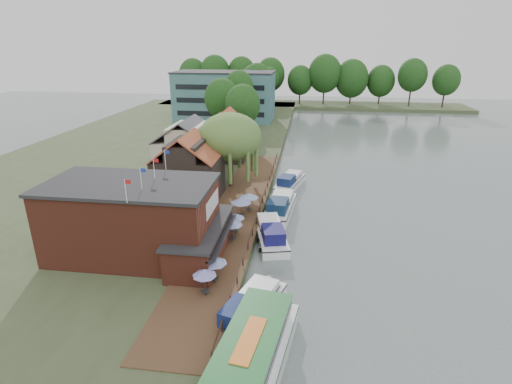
{
  "coord_description": "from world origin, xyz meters",
  "views": [
    {
      "loc": [
        0.13,
        -33.27,
        20.22
      ],
      "look_at": [
        -6.0,
        12.0,
        3.0
      ],
      "focal_mm": 28.0,
      "sensor_mm": 36.0,
      "label": 1
    }
  ],
  "objects_px": {
    "umbrella_0": "(205,282)",
    "umbrella_5": "(241,208)",
    "umbrella_1": "(214,270)",
    "swan": "(279,366)",
    "cottage_c": "(226,135)",
    "hotel_block": "(225,96)",
    "umbrella_4": "(235,224)",
    "cruiser_1": "(271,231)",
    "umbrella_3": "(232,231)",
    "pub": "(152,220)",
    "cruiser_2": "(280,204)",
    "umbrella_2": "(216,245)",
    "tour_boat": "(246,368)",
    "cruiser_3": "(290,180)",
    "cottage_a": "(188,167)",
    "cottage_b": "(189,147)",
    "umbrella_6": "(249,203)",
    "willow": "(230,151)",
    "cruiser_0": "(251,305)"
  },
  "relations": [
    {
      "from": "cottage_a",
      "to": "umbrella_0",
      "type": "relative_size",
      "value": 3.62
    },
    {
      "from": "cottage_a",
      "to": "willow",
      "type": "xyz_separation_m",
      "value": [
        4.5,
        5.0,
        0.96
      ]
    },
    {
      "from": "cottage_a",
      "to": "umbrella_5",
      "type": "height_order",
      "value": "cottage_a"
    },
    {
      "from": "umbrella_4",
      "to": "cruiser_1",
      "type": "distance_m",
      "value": 3.96
    },
    {
      "from": "willow",
      "to": "cottage_c",
      "type": "bearing_deg",
      "value": 104.04
    },
    {
      "from": "hotel_block",
      "to": "umbrella_5",
      "type": "bearing_deg",
      "value": -76.51
    },
    {
      "from": "umbrella_2",
      "to": "swan",
      "type": "xyz_separation_m",
      "value": [
        7.03,
        -12.02,
        -2.07
      ]
    },
    {
      "from": "umbrella_0",
      "to": "umbrella_5",
      "type": "height_order",
      "value": "same"
    },
    {
      "from": "umbrella_0",
      "to": "umbrella_4",
      "type": "distance_m",
      "value": 11.12
    },
    {
      "from": "cottage_c",
      "to": "hotel_block",
      "type": "bearing_deg",
      "value": 102.2
    },
    {
      "from": "umbrella_0",
      "to": "hotel_block",
      "type": "bearing_deg",
      "value": 100.64
    },
    {
      "from": "umbrella_4",
      "to": "cruiser_3",
      "type": "relative_size",
      "value": 0.26
    },
    {
      "from": "umbrella_4",
      "to": "umbrella_1",
      "type": "bearing_deg",
      "value": -90.62
    },
    {
      "from": "pub",
      "to": "cruiser_2",
      "type": "relative_size",
      "value": 1.94
    },
    {
      "from": "pub",
      "to": "cottage_b",
      "type": "height_order",
      "value": "cottage_b"
    },
    {
      "from": "hotel_block",
      "to": "willow",
      "type": "xyz_separation_m",
      "value": [
        11.5,
        -51.0,
        -0.94
      ]
    },
    {
      "from": "hotel_block",
      "to": "cottage_b",
      "type": "distance_m",
      "value": 46.21
    },
    {
      "from": "cottage_a",
      "to": "umbrella_1",
      "type": "xyz_separation_m",
      "value": [
        7.75,
        -18.97,
        -2.96
      ]
    },
    {
      "from": "umbrella_3",
      "to": "umbrella_5",
      "type": "height_order",
      "value": "same"
    },
    {
      "from": "cottage_a",
      "to": "willow",
      "type": "relative_size",
      "value": 0.82
    },
    {
      "from": "hotel_block",
      "to": "cottage_a",
      "type": "height_order",
      "value": "hotel_block"
    },
    {
      "from": "umbrella_4",
      "to": "umbrella_5",
      "type": "relative_size",
      "value": 0.97
    },
    {
      "from": "cottage_a",
      "to": "cruiser_3",
      "type": "relative_size",
      "value": 0.94
    },
    {
      "from": "cottage_a",
      "to": "swan",
      "type": "height_order",
      "value": "cottage_a"
    },
    {
      "from": "umbrella_6",
      "to": "tour_boat",
      "type": "bearing_deg",
      "value": -81.82
    },
    {
      "from": "pub",
      "to": "cruiser_3",
      "type": "relative_size",
      "value": 2.19
    },
    {
      "from": "cottage_a",
      "to": "cottage_b",
      "type": "distance_m",
      "value": 10.44
    },
    {
      "from": "hotel_block",
      "to": "umbrella_0",
      "type": "height_order",
      "value": "hotel_block"
    },
    {
      "from": "umbrella_2",
      "to": "tour_boat",
      "type": "distance_m",
      "value": 14.81
    },
    {
      "from": "cottage_b",
      "to": "umbrella_1",
      "type": "relative_size",
      "value": 4.04
    },
    {
      "from": "umbrella_1",
      "to": "cruiser_0",
      "type": "xyz_separation_m",
      "value": [
        3.53,
        -2.89,
        -1.12
      ]
    },
    {
      "from": "umbrella_0",
      "to": "willow",
      "type": "bearing_deg",
      "value": 96.49
    },
    {
      "from": "cruiser_2",
      "to": "cruiser_3",
      "type": "bearing_deg",
      "value": 91.52
    },
    {
      "from": "willow",
      "to": "umbrella_5",
      "type": "xyz_separation_m",
      "value": [
        3.25,
        -10.51,
        -3.93
      ]
    },
    {
      "from": "umbrella_1",
      "to": "swan",
      "type": "xyz_separation_m",
      "value": [
        6.14,
        -7.73,
        -2.07
      ]
    },
    {
      "from": "umbrella_0",
      "to": "cruiser_0",
      "type": "bearing_deg",
      "value": -14.05
    },
    {
      "from": "umbrella_0",
      "to": "umbrella_2",
      "type": "bearing_deg",
      "value": 95.35
    },
    {
      "from": "cottage_b",
      "to": "umbrella_5",
      "type": "distance_m",
      "value": 19.1
    },
    {
      "from": "umbrella_3",
      "to": "cruiser_1",
      "type": "relative_size",
      "value": 0.24
    },
    {
      "from": "umbrella_2",
      "to": "umbrella_4",
      "type": "distance_m",
      "value": 4.98
    },
    {
      "from": "cruiser_1",
      "to": "umbrella_2",
      "type": "bearing_deg",
      "value": -142.0
    },
    {
      "from": "pub",
      "to": "umbrella_3",
      "type": "distance_m",
      "value": 8.06
    },
    {
      "from": "cottage_c",
      "to": "umbrella_3",
      "type": "distance_m",
      "value": 31.35
    },
    {
      "from": "umbrella_4",
      "to": "hotel_block",
      "type": "bearing_deg",
      "value": 102.72
    },
    {
      "from": "umbrella_0",
      "to": "umbrella_6",
      "type": "bearing_deg",
      "value": 86.78
    },
    {
      "from": "hotel_block",
      "to": "cruiser_3",
      "type": "height_order",
      "value": "hotel_block"
    },
    {
      "from": "hotel_block",
      "to": "cruiser_3",
      "type": "bearing_deg",
      "value": -67.48
    },
    {
      "from": "cruiser_0",
      "to": "cruiser_1",
      "type": "bearing_deg",
      "value": 106.93
    },
    {
      "from": "cottage_c",
      "to": "umbrella_6",
      "type": "distance_m",
      "value": 24.14
    },
    {
      "from": "swan",
      "to": "cottage_c",
      "type": "bearing_deg",
      "value": 105.75
    }
  ]
}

